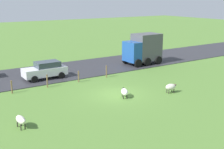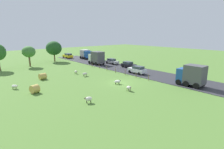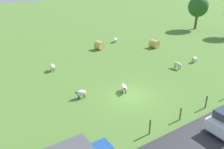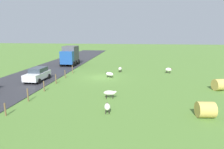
# 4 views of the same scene
# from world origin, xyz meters

# --- Properties ---
(ground_plane) EXTENTS (160.00, 160.00, 0.00)m
(ground_plane) POSITION_xyz_m (0.00, 0.00, 0.00)
(ground_plane) COLOR #517A33
(road_strip) EXTENTS (8.00, 80.00, 0.06)m
(road_strip) POSITION_xyz_m (9.68, 0.00, 0.03)
(road_strip) COLOR #2D2D33
(road_strip) RESTS_ON ground_plane
(sheep_3) EXTENTS (1.24, 0.95, 0.73)m
(sheep_3) POSITION_xyz_m (-1.07, -0.08, 0.47)
(sheep_3) COLOR white
(sheep_3) RESTS_ON ground_plane
(sheep_4) EXTENTS (1.25, 0.52, 0.78)m
(sheep_4) POSITION_xyz_m (-2.27, 8.56, 0.54)
(sheep_4) COLOR beige
(sheep_4) RESTS_ON ground_plane
(sheep_5) EXTENTS (0.68, 1.06, 0.79)m
(sheep_5) POSITION_xyz_m (-2.22, -4.01, 0.52)
(sheep_5) COLOR beige
(sheep_5) RESTS_ON ground_plane
(fence_post_0) EXTENTS (0.12, 0.12, 1.22)m
(fence_post_0) POSITION_xyz_m (4.96, -2.18, 0.61)
(fence_post_0) COLOR brown
(fence_post_0) RESTS_ON ground_plane
(fence_post_1) EXTENTS (0.12, 0.12, 1.08)m
(fence_post_1) POSITION_xyz_m (4.96, 0.93, 0.54)
(fence_post_1) COLOR brown
(fence_post_1) RESTS_ON ground_plane
(fence_post_2) EXTENTS (0.12, 0.12, 1.16)m
(fence_post_2) POSITION_xyz_m (4.96, 4.04, 0.58)
(fence_post_2) COLOR brown
(fence_post_2) RESTS_ON ground_plane
(fence_post_3) EXTENTS (0.12, 0.12, 1.11)m
(fence_post_3) POSITION_xyz_m (4.96, 7.16, 0.56)
(fence_post_3) COLOR brown
(fence_post_3) RESTS_ON ground_plane
(truck_2) EXTENTS (2.61, 4.27, 3.57)m
(truck_2) POSITION_xyz_m (7.65, -9.01, 1.92)
(truck_2) COLOR #1E4C99
(truck_2) RESTS_ON road_strip
(car_2) EXTENTS (2.00, 4.17, 1.67)m
(car_2) POSITION_xyz_m (7.76, 3.12, 0.92)
(car_2) COLOR silver
(car_2) RESTS_ON road_strip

